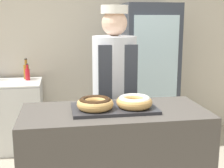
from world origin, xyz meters
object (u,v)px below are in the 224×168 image
(beverage_fridge, at_px, (148,74))
(bottle_red, at_px, (28,74))
(brownie_back_left, at_px, (97,101))
(donut_light_glaze, at_px, (134,101))
(serving_tray, at_px, (114,109))
(brownie_back_right, at_px, (125,100))
(donut_chocolate_glaze, at_px, (95,103))
(bottle_amber, at_px, (26,71))
(baker_person, at_px, (114,97))
(chest_freezer, at_px, (7,116))

(beverage_fridge, distance_m, bottle_red, 1.57)
(brownie_back_left, xyz_separation_m, bottle_red, (-0.69, 1.70, -0.05))
(brownie_back_left, distance_m, bottle_red, 1.84)
(donut_light_glaze, height_order, brownie_back_left, donut_light_glaze)
(serving_tray, relative_size, brownie_back_right, 8.67)
(serving_tray, bearing_deg, donut_chocolate_glaze, -168.42)
(brownie_back_right, relative_size, bottle_amber, 0.27)
(brownie_back_right, bearing_deg, bottle_red, 118.23)
(brownie_back_left, distance_m, brownie_back_right, 0.22)
(serving_tray, distance_m, bottle_red, 2.00)
(donut_light_glaze, height_order, baker_person, baker_person)
(donut_light_glaze, distance_m, beverage_fridge, 1.88)
(baker_person, relative_size, beverage_fridge, 0.96)
(beverage_fridge, bearing_deg, bottle_red, 176.49)
(serving_tray, height_order, donut_chocolate_glaze, donut_chocolate_glaze)
(brownie_back_left, xyz_separation_m, chest_freezer, (-0.97, 1.61, -0.57))
(donut_light_glaze, bearing_deg, bottle_red, 116.99)
(donut_light_glaze, distance_m, chest_freezer, 2.24)
(bottle_amber, bearing_deg, serving_tray, -66.79)
(donut_chocolate_glaze, distance_m, baker_person, 0.66)
(beverage_fridge, relative_size, bottle_amber, 6.87)
(donut_light_glaze, distance_m, baker_person, 0.61)
(beverage_fridge, bearing_deg, chest_freezer, 179.79)
(serving_tray, relative_size, donut_light_glaze, 2.34)
(serving_tray, bearing_deg, brownie_back_right, 49.53)
(brownie_back_left, bearing_deg, beverage_fridge, 61.37)
(serving_tray, relative_size, brownie_back_left, 8.67)
(serving_tray, distance_m, chest_freezer, 2.12)
(serving_tray, bearing_deg, bottle_red, 113.63)
(brownie_back_left, bearing_deg, donut_light_glaze, -31.90)
(beverage_fridge, bearing_deg, brownie_back_left, -118.63)
(brownie_back_left, distance_m, baker_person, 0.49)
(beverage_fridge, height_order, bottle_amber, beverage_fridge)
(brownie_back_right, bearing_deg, bottle_amber, 117.58)
(donut_light_glaze, height_order, bottle_red, bottle_red)
(chest_freezer, xyz_separation_m, bottle_amber, (0.25, 0.18, 0.54))
(bottle_red, relative_size, bottle_amber, 0.79)
(chest_freezer, xyz_separation_m, bottle_red, (0.27, 0.09, 0.52))
(chest_freezer, bearing_deg, serving_tray, -58.31)
(baker_person, height_order, beverage_fridge, beverage_fridge)
(baker_person, bearing_deg, donut_light_glaze, -85.77)
(donut_chocolate_glaze, bearing_deg, donut_light_glaze, 0.00)
(brownie_back_right, height_order, bottle_amber, bottle_amber)
(chest_freezer, height_order, bottle_red, bottle_red)
(beverage_fridge, bearing_deg, serving_tray, -113.77)
(donut_chocolate_glaze, relative_size, bottle_amber, 1.01)
(bottle_red, height_order, bottle_amber, bottle_amber)
(serving_tray, xyz_separation_m, bottle_red, (-0.80, 1.84, -0.03))
(donut_light_glaze, distance_m, brownie_back_right, 0.17)
(brownie_back_right, bearing_deg, donut_light_glaze, -77.62)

